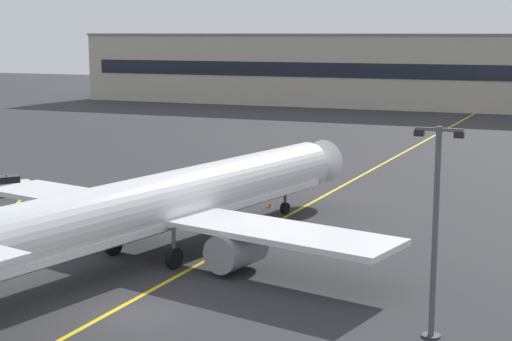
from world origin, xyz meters
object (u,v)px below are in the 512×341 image
(airliner_foreground, at_px, (162,204))
(safety_cone_by_nose_gear, at_px, (270,204))
(service_car_second, at_px, (7,185))
(apron_lamp_post, at_px, (435,228))

(airliner_foreground, distance_m, safety_cone_by_nose_gear, 16.57)
(service_car_second, bearing_deg, airliner_foreground, -28.92)
(apron_lamp_post, distance_m, service_car_second, 46.23)
(apron_lamp_post, relative_size, safety_cone_by_nose_gear, 18.37)
(airliner_foreground, distance_m, service_car_second, 25.96)
(service_car_second, distance_m, safety_cone_by_nose_gear, 24.24)
(airliner_foreground, distance_m, apron_lamp_post, 20.34)
(service_car_second, xyz_separation_m, safety_cone_by_nose_gear, (23.95, 3.72, -0.51))
(service_car_second, height_order, safety_cone_by_nose_gear, service_car_second)
(service_car_second, bearing_deg, safety_cone_by_nose_gear, 8.83)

